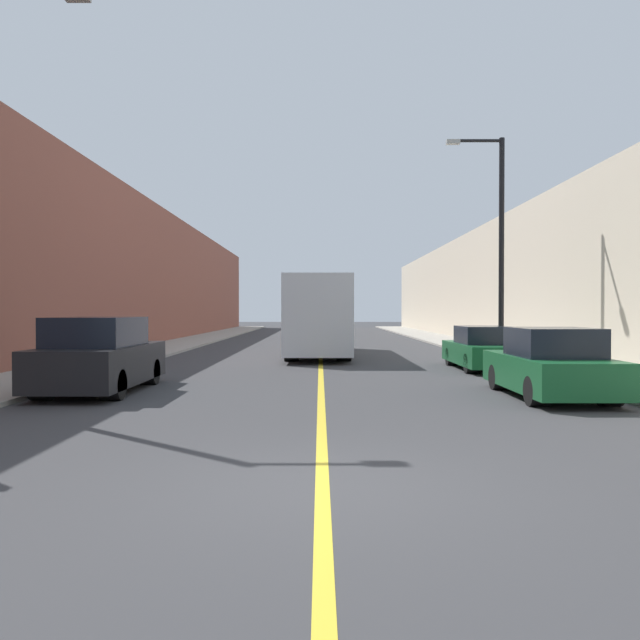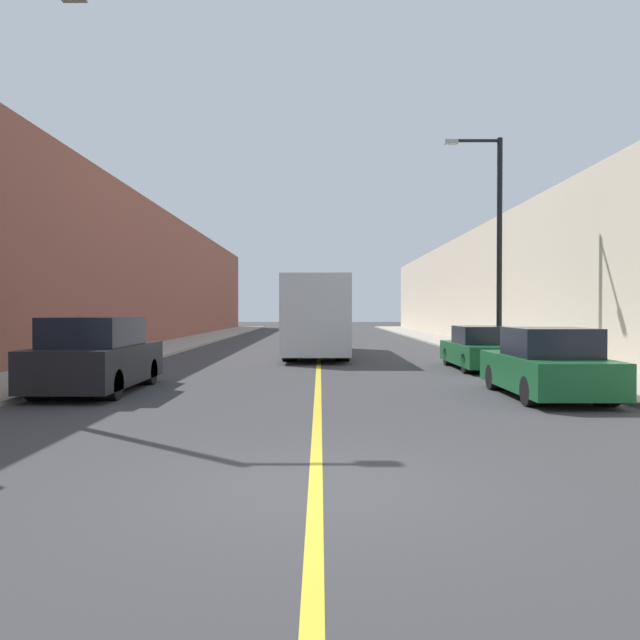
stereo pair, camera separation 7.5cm
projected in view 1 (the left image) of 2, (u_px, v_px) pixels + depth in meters
ground_plane at (320, 489)px, 6.83m from camera, size 200.00×200.00×0.00m
sidewalk_left at (183, 343)px, 36.79m from camera, size 3.06×72.00×0.11m
sidewalk_right at (452, 343)px, 36.86m from camera, size 3.06×72.00×0.11m
building_row_left at (123, 274)px, 36.72m from camera, size 4.00×72.00×8.18m
building_row_right at (512, 285)px, 36.83m from camera, size 4.00×72.00×6.99m
road_center_line at (318, 344)px, 36.83m from camera, size 0.16×72.00×0.01m
bus at (315, 315)px, 27.24m from camera, size 2.58×10.45×3.30m
parked_suv_left at (96, 357)px, 14.92m from camera, size 1.97×4.66×1.80m
car_right_near at (547, 366)px, 14.02m from camera, size 1.88×4.32×1.57m
car_right_mid at (480, 350)px, 20.70m from camera, size 1.79×4.57×1.44m
street_lamp_right at (494, 236)px, 23.26m from camera, size 2.17×0.24×8.27m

